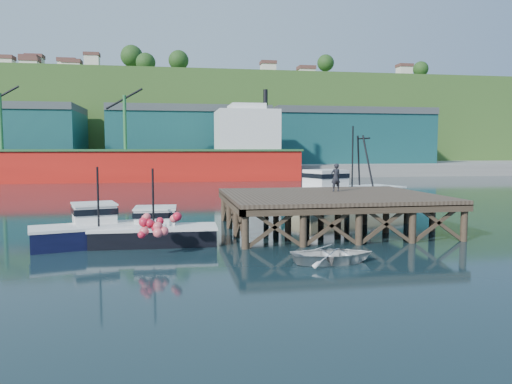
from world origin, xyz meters
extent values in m
plane|color=black|center=(0.00, 0.00, 0.00)|extent=(300.00, 300.00, 0.00)
cube|color=brown|center=(5.50, 0.00, 2.00)|extent=(12.00, 10.00, 0.25)
cube|color=#473828|center=(5.50, -4.85, 1.75)|extent=(12.00, 0.30, 0.35)
cylinder|color=#473828|center=(-0.20, -4.70, 0.80)|extent=(0.36, 0.36, 2.60)
cylinder|color=#473828|center=(11.20, -4.70, 0.80)|extent=(0.36, 0.36, 2.60)
cylinder|color=#473828|center=(-0.20, 4.70, 0.80)|extent=(0.36, 0.36, 2.60)
cylinder|color=#473828|center=(11.20, 4.70, 0.80)|extent=(0.36, 0.36, 2.60)
cube|color=gray|center=(0.00, 70.00, 1.00)|extent=(160.00, 40.00, 2.00)
cube|color=#195351|center=(0.00, 65.00, 6.50)|extent=(28.00, 16.00, 9.00)
cube|color=#195351|center=(30.00, 65.00, 6.50)|extent=(30.00, 16.00, 9.00)
cube|color=red|center=(-12.00, 48.00, 2.20)|extent=(55.00, 9.50, 4.40)
cube|color=#26592D|center=(-12.00, 48.00, 4.50)|extent=(55.50, 10.00, 0.30)
cube|color=silver|center=(8.00, 48.00, 7.50)|extent=(9.00, 9.00, 6.00)
cube|color=silver|center=(8.00, 48.00, 10.80)|extent=(5.00, 7.00, 1.20)
cylinder|color=black|center=(11.00, 48.00, 12.50)|extent=(0.70, 0.70, 2.50)
cube|color=#2D511E|center=(0.00, 100.00, 11.00)|extent=(220.00, 50.00, 22.00)
cube|color=black|center=(-7.26, -2.60, 0.47)|extent=(6.48, 3.71, 0.95)
cube|color=silver|center=(-7.26, -2.60, 0.97)|extent=(6.61, 3.78, 0.13)
cube|color=silver|center=(-7.54, -1.53, 1.42)|extent=(2.44, 2.44, 0.95)
cube|color=black|center=(-7.54, -1.53, 1.63)|extent=(2.57, 2.57, 0.32)
cylinder|color=black|center=(-7.10, -3.19, 2.43)|extent=(0.10, 0.10, 2.95)
cube|color=black|center=(-4.49, -2.90, 0.42)|extent=(6.11, 2.40, 0.84)
cube|color=silver|center=(-4.49, -2.90, 0.86)|extent=(6.23, 2.45, 0.11)
cube|color=silver|center=(-4.46, -1.81, 1.26)|extent=(2.07, 2.07, 0.84)
cube|color=black|center=(-4.46, -1.81, 1.44)|extent=(2.18, 2.18, 0.28)
cylinder|color=black|center=(-4.51, -3.51, 2.33)|extent=(0.10, 0.10, 2.98)
sphere|color=#ED575F|center=(-4.66, -5.51, 1.02)|extent=(0.39, 0.39, 0.39)
sphere|color=#ED575F|center=(-3.82, -5.32, 1.21)|extent=(0.39, 0.39, 0.39)
sphere|color=red|center=(-4.19, -5.79, 1.40)|extent=(0.39, 0.39, 0.39)
cube|color=beige|center=(10.19, 9.79, 0.78)|extent=(10.13, 6.52, 1.57)
cube|color=silver|center=(10.19, 9.79, 1.61)|extent=(10.36, 6.75, 0.13)
cube|color=silver|center=(8.01, 9.79, 2.35)|extent=(3.31, 3.21, 1.57)
cube|color=black|center=(8.01, 9.79, 2.70)|extent=(3.43, 3.33, 0.35)
cylinder|color=black|center=(10.62, 9.79, 3.92)|extent=(0.12, 0.12, 5.23)
imported|color=silver|center=(2.95, -8.26, 0.36)|extent=(3.52, 2.55, 0.72)
imported|color=black|center=(6.40, 1.50, 2.99)|extent=(0.69, 0.51, 1.73)
camera|label=1|loc=(-3.74, -27.88, 4.78)|focal=35.00mm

